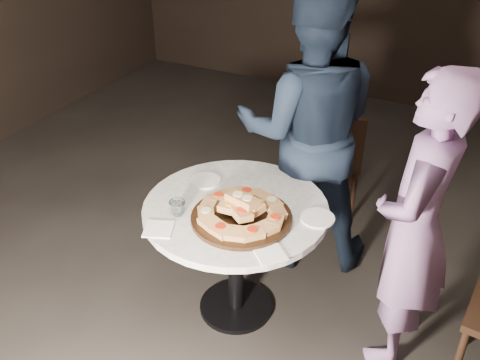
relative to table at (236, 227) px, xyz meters
The scene contains 12 objects.
floor 0.60m from the table, 36.55° to the right, with size 7.00×7.00×0.00m, color black.
table is the anchor object (origin of this frame).
serving_board 0.19m from the table, 49.00° to the right, with size 0.51×0.51×0.02m, color black.
focaccia_pile 0.23m from the table, 47.44° to the right, with size 0.45×0.46×0.12m.
plate_left 0.33m from the table, 151.90° to the left, with size 0.17×0.17×0.01m, color white.
plate_right 0.45m from the table, 11.23° to the left, with size 0.17×0.17×0.01m, color white.
water_glass 0.35m from the table, 138.88° to the right, with size 0.08×0.08×0.08m, color silver.
napkin_near 0.45m from the table, 124.65° to the right, with size 0.14×0.14×0.01m, color white.
napkin_far 0.45m from the table, 40.94° to the right, with size 0.13×0.13×0.01m, color white.
chair_far 1.20m from the table, 82.43° to the left, with size 0.48×0.50×0.81m.
diner_navy 0.75m from the table, 79.00° to the left, with size 0.86×0.67×1.78m, color black.
diner_teal 0.90m from the table, ahead, with size 0.57×0.38×1.57m, color slate.
Camera 1 is at (0.96, -1.96, 2.28)m, focal length 40.00 mm.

